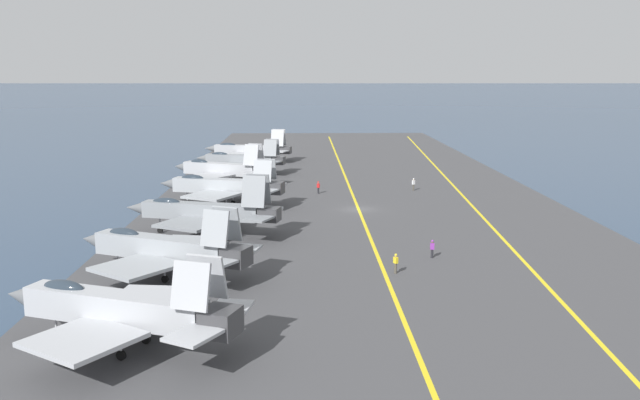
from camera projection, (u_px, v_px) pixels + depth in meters
ground_plane at (358, 212)px, 85.04m from camera, size 2000.00×2000.00×0.00m
carrier_deck at (359, 211)px, 85.01m from camera, size 213.46×53.51×0.40m
deck_stripe_foul_line at (475, 209)px, 85.34m from camera, size 191.74×12.80×0.01m
deck_stripe_centerline at (359, 209)px, 84.97m from camera, size 192.12×0.36×0.01m
parked_jet_nearest at (119, 309)px, 41.64m from camera, size 13.33×16.65×6.42m
parked_jet_second at (164, 248)px, 56.53m from camera, size 13.96×16.41×6.35m
parked_jet_third at (205, 211)px, 70.94m from camera, size 13.33×17.17×6.69m
parked_jet_fourth at (223, 186)px, 86.27m from camera, size 13.84×16.74×6.23m
parked_jet_fifth at (222, 169)px, 100.75m from camera, size 12.57×15.72×6.68m
parked_jet_sixth at (242, 160)px, 114.50m from camera, size 13.99×15.83×5.92m
parked_jet_seventh at (250, 149)px, 130.02m from camera, size 12.84×17.24×6.22m
crew_red_vest at (318, 187)px, 95.78m from camera, size 0.34×0.43×1.75m
crew_white_vest at (413, 184)px, 98.12m from camera, size 0.43×0.46×1.82m
crew_purple_vest at (432, 248)px, 62.71m from camera, size 0.32×0.42×1.72m
crew_yellow_vest at (396, 263)px, 57.83m from camera, size 0.46×0.42×1.76m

